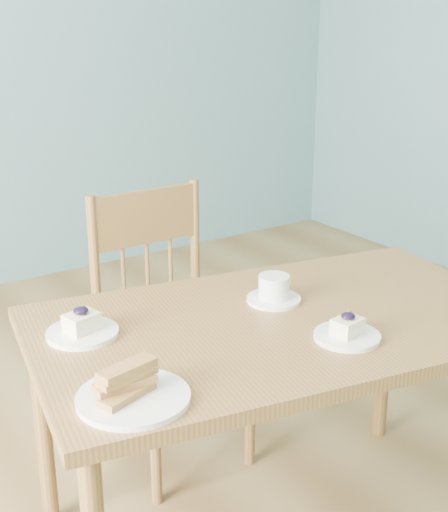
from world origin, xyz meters
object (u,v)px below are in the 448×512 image
(cheesecake_plate_near, at_px, (347,332))
(coffee_cup, at_px, (274,290))
(cheesecake_plate_far, at_px, (82,328))
(dining_chair, at_px, (169,328))
(biscotti_plate, at_px, (133,391))
(dining_table, at_px, (280,343))

(cheesecake_plate_near, xyz_separation_m, coffee_cup, (-0.00, 0.28, 0.01))
(cheesecake_plate_far, bearing_deg, dining_chair, 37.36)
(dining_chair, height_order, cheesecake_plate_near, dining_chair)
(dining_chair, relative_size, biscotti_plate, 3.81)
(coffee_cup, bearing_deg, cheesecake_plate_far, 158.76)
(cheesecake_plate_near, relative_size, coffee_cup, 1.09)
(cheesecake_plate_near, height_order, cheesecake_plate_far, cheesecake_plate_far)
(coffee_cup, bearing_deg, cheesecake_plate_near, -100.56)
(dining_table, bearing_deg, biscotti_plate, -153.25)
(coffee_cup, bearing_deg, dining_table, -130.85)
(dining_table, height_order, cheesecake_plate_far, cheesecake_plate_far)
(dining_table, xyz_separation_m, dining_chair, (-0.04, 0.52, -0.15))
(cheesecake_plate_far, relative_size, coffee_cup, 1.19)
(dining_table, height_order, biscotti_plate, biscotti_plate)
(dining_table, bearing_deg, cheesecake_plate_near, -60.62)
(cheesecake_plate_far, distance_m, biscotti_plate, 0.34)
(dining_chair, height_order, cheesecake_plate_far, dining_chair)
(cheesecake_plate_near, distance_m, biscotti_plate, 0.56)
(dining_chair, bearing_deg, cheesecake_plate_near, -82.17)
(cheesecake_plate_far, distance_m, coffee_cup, 0.52)
(cheesecake_plate_far, height_order, biscotti_plate, biscotti_plate)
(cheesecake_plate_near, bearing_deg, dining_chair, 97.95)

